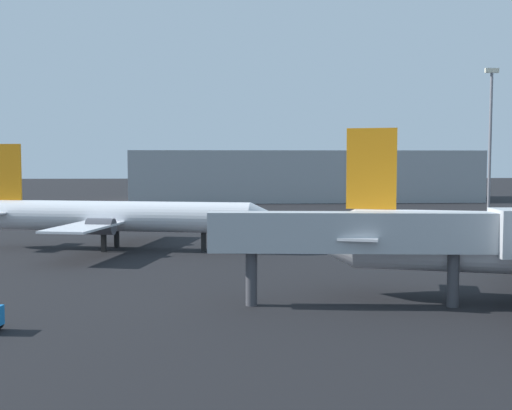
% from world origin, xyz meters
% --- Properties ---
extents(airplane_distant, '(31.75, 22.03, 10.38)m').
position_xyz_m(airplane_distant, '(-10.91, 51.93, 3.30)').
color(airplane_distant, white).
rests_on(airplane_distant, ground_plane).
extents(jet_bridge, '(19.51, 3.98, 5.86)m').
position_xyz_m(jet_bridge, '(8.70, 26.40, 4.36)').
color(jet_bridge, '#B2B7BC').
rests_on(jet_bridge, ground_plane).
extents(light_mast_right, '(2.40, 0.50, 24.56)m').
position_xyz_m(light_mast_right, '(45.86, 97.40, 13.59)').
color(light_mast_right, slate).
rests_on(light_mast_right, ground_plane).
extents(terminal_building, '(73.24, 25.21, 10.77)m').
position_xyz_m(terminal_building, '(17.50, 130.10, 5.39)').
color(terminal_building, '#999EA3').
rests_on(terminal_building, ground_plane).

